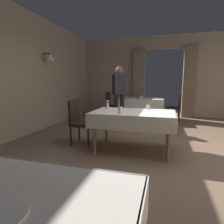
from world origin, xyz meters
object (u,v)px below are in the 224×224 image
at_px(flower_vase_mid, 108,104).
at_px(glass_mid_c, 120,110).
at_px(chair_far_left, 111,104).
at_px(glass_far_b, 141,97).
at_px(dining_table_mid, 133,116).
at_px(chair_far_right, 176,106).
at_px(glass_mid_b, 148,107).
at_px(plate_near_b, 1,216).
at_px(person_diner_standing_aside, 119,92).
at_px(chair_mid_left, 79,120).
at_px(plate_far_a, 128,97).
at_px(dining_table_far, 142,101).

relative_size(flower_vase_mid, glass_mid_c, 1.61).
height_order(chair_far_left, glass_far_b, chair_far_left).
distance_m(dining_table_mid, chair_far_right, 3.27).
relative_size(glass_mid_b, glass_mid_c, 0.85).
height_order(plate_near_b, person_diner_standing_aside, person_diner_standing_aside).
distance_m(chair_mid_left, glass_mid_b, 1.42).
relative_size(glass_far_b, person_diner_standing_aside, 0.05).
xyz_separation_m(dining_table_mid, glass_far_b, (-0.21, 2.84, 0.13)).
relative_size(chair_mid_left, chair_far_left, 1.00).
height_order(glass_mid_b, plate_far_a, glass_mid_b).
distance_m(dining_table_mid, dining_table_far, 3.05).
bearing_deg(chair_far_right, dining_table_far, -175.36).
distance_m(chair_far_right, plate_far_a, 1.66).
xyz_separation_m(dining_table_far, glass_mid_c, (0.01, -3.31, 0.15)).
bearing_deg(dining_table_mid, person_diner_standing_aside, 111.24).
xyz_separation_m(dining_table_far, plate_far_a, (-0.53, 0.21, 0.10)).
bearing_deg(glass_far_b, dining_table_mid, -85.80).
bearing_deg(flower_vase_mid, chair_far_left, 104.52).
relative_size(dining_table_mid, glass_far_b, 18.04).
distance_m(dining_table_far, plate_near_b, 5.95).
bearing_deg(glass_mid_c, glass_far_b, 90.36).
bearing_deg(plate_far_a, dining_table_mid, -77.37).
bearing_deg(glass_far_b, chair_far_right, 14.98).
bearing_deg(glass_far_b, glass_mid_c, -89.64).
relative_size(flower_vase_mid, person_diner_standing_aside, 0.11).
relative_size(dining_table_mid, glass_mid_b, 15.54).
xyz_separation_m(chair_mid_left, plate_near_b, (1.08, -2.99, 0.24)).
bearing_deg(glass_mid_c, flower_vase_mid, 128.36).
relative_size(dining_table_far, glass_far_b, 17.30).
bearing_deg(person_diner_standing_aside, plate_far_a, 91.09).
xyz_separation_m(chair_mid_left, person_diner_standing_aside, (0.44, 1.71, 0.51)).
bearing_deg(chair_mid_left, chair_far_left, 93.25).
distance_m(chair_far_right, glass_mid_c, 3.59).
xyz_separation_m(plate_near_b, person_diner_standing_aside, (-0.65, 4.70, 0.27)).
bearing_deg(plate_near_b, glass_far_b, 91.52).
bearing_deg(chair_mid_left, glass_far_b, 71.27).
bearing_deg(glass_far_b, glass_mid_b, -79.94).
bearing_deg(glass_mid_b, chair_mid_left, -170.69).
height_order(chair_far_right, flower_vase_mid, flower_vase_mid).
distance_m(chair_far_right, person_diner_standing_aside, 2.15).
bearing_deg(chair_far_left, flower_vase_mid, -75.48).
relative_size(dining_table_mid, chair_far_right, 1.62).
xyz_separation_m(glass_mid_b, glass_mid_c, (-0.43, -0.58, 0.01)).
bearing_deg(glass_far_b, flower_vase_mid, -97.63).
relative_size(plate_near_b, flower_vase_mid, 1.12).
bearing_deg(glass_mid_b, flower_vase_mid, -171.86).
distance_m(glass_far_b, person_diner_standing_aside, 1.17).
bearing_deg(person_diner_standing_aside, dining_table_far, 68.01).
relative_size(chair_mid_left, glass_far_b, 11.12).
height_order(dining_table_far, plate_near_b, plate_near_b).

